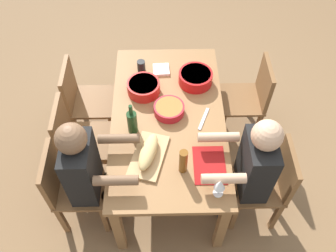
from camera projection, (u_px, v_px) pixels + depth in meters
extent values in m
plane|color=brown|center=(168.00, 166.00, 3.46)|extent=(8.00, 8.00, 0.00)
cube|color=olive|center=(168.00, 119.00, 2.89)|extent=(1.61, 0.90, 0.04)
cube|color=olive|center=(222.00, 226.00, 2.74)|extent=(0.07, 0.07, 0.70)
cube|color=olive|center=(205.00, 83.00, 3.64)|extent=(0.07, 0.07, 0.70)
cube|color=olive|center=(118.00, 228.00, 2.73)|extent=(0.07, 0.07, 0.70)
cube|color=olive|center=(128.00, 84.00, 3.63)|extent=(0.07, 0.07, 0.70)
cube|color=brown|center=(241.00, 100.00, 3.39)|extent=(0.40, 0.40, 0.03)
cube|color=brown|center=(265.00, 83.00, 3.22)|extent=(0.38, 0.04, 0.40)
cube|color=brown|center=(222.00, 129.00, 3.47)|extent=(0.04, 0.04, 0.42)
cube|color=brown|center=(218.00, 102.00, 3.67)|extent=(0.04, 0.04, 0.42)
cube|color=brown|center=(257.00, 128.00, 3.47)|extent=(0.04, 0.04, 0.42)
cube|color=brown|center=(252.00, 101.00, 3.68)|extent=(0.04, 0.04, 0.42)
cube|color=brown|center=(93.00, 102.00, 3.38)|extent=(0.40, 0.40, 0.03)
cube|color=brown|center=(68.00, 86.00, 3.20)|extent=(0.38, 0.04, 0.40)
cube|color=brown|center=(115.00, 103.00, 3.66)|extent=(0.04, 0.04, 0.42)
cube|color=brown|center=(113.00, 131.00, 3.45)|extent=(0.04, 0.04, 0.42)
cube|color=brown|center=(82.00, 104.00, 3.66)|extent=(0.04, 0.04, 0.42)
cube|color=brown|center=(77.00, 131.00, 3.45)|extent=(0.04, 0.04, 0.42)
cube|color=brown|center=(81.00, 187.00, 2.84)|extent=(0.40, 0.40, 0.03)
cube|color=brown|center=(51.00, 174.00, 2.67)|extent=(0.38, 0.04, 0.40)
cube|color=brown|center=(108.00, 182.00, 3.12)|extent=(0.04, 0.04, 0.42)
cube|color=brown|center=(105.00, 219.00, 2.92)|extent=(0.04, 0.04, 0.42)
cube|color=brown|center=(69.00, 182.00, 3.12)|extent=(0.04, 0.04, 0.42)
cube|color=brown|center=(62.00, 220.00, 2.91)|extent=(0.04, 0.04, 0.42)
cylinder|color=#2D2D38|center=(113.00, 190.00, 3.06)|extent=(0.11, 0.11, 0.45)
cylinder|color=#2D2D38|center=(112.00, 208.00, 2.96)|extent=(0.11, 0.11, 0.45)
cube|color=black|center=(82.00, 168.00, 2.61)|extent=(0.34, 0.20, 0.55)
cylinder|color=brown|center=(119.00, 139.00, 2.62)|extent=(0.07, 0.30, 0.07)
cylinder|color=brown|center=(116.00, 180.00, 2.41)|extent=(0.07, 0.30, 0.07)
sphere|color=brown|center=(71.00, 139.00, 2.32)|extent=(0.21, 0.21, 0.21)
cube|color=brown|center=(88.00, 141.00, 3.11)|extent=(0.40, 0.40, 0.03)
cube|color=brown|center=(60.00, 126.00, 2.94)|extent=(0.38, 0.04, 0.40)
cube|color=brown|center=(112.00, 139.00, 3.39)|extent=(0.04, 0.04, 0.42)
cube|color=brown|center=(109.00, 171.00, 3.18)|extent=(0.04, 0.04, 0.42)
cube|color=brown|center=(76.00, 140.00, 3.39)|extent=(0.04, 0.04, 0.42)
cube|color=brown|center=(70.00, 172.00, 3.18)|extent=(0.04, 0.04, 0.42)
cube|color=brown|center=(257.00, 184.00, 2.85)|extent=(0.40, 0.40, 0.03)
cube|color=brown|center=(287.00, 170.00, 2.69)|extent=(0.38, 0.04, 0.40)
cube|color=brown|center=(234.00, 217.00, 2.93)|extent=(0.04, 0.04, 0.42)
cube|color=brown|center=(229.00, 180.00, 3.13)|extent=(0.04, 0.04, 0.42)
cube|color=brown|center=(276.00, 216.00, 2.93)|extent=(0.04, 0.04, 0.42)
cube|color=brown|center=(268.00, 179.00, 3.14)|extent=(0.04, 0.04, 0.42)
cylinder|color=#2D2D38|center=(227.00, 206.00, 2.97)|extent=(0.11, 0.11, 0.45)
cylinder|color=#2D2D38|center=(224.00, 188.00, 3.07)|extent=(0.11, 0.11, 0.45)
cube|color=black|center=(256.00, 165.00, 2.62)|extent=(0.34, 0.20, 0.55)
cylinder|color=tan|center=(224.00, 179.00, 2.42)|extent=(0.07, 0.30, 0.07)
cylinder|color=tan|center=(218.00, 137.00, 2.63)|extent=(0.07, 0.30, 0.07)
sphere|color=tan|center=(267.00, 135.00, 2.33)|extent=(0.21, 0.21, 0.21)
cylinder|color=red|center=(144.00, 87.00, 3.00)|extent=(0.27, 0.27, 0.10)
cylinder|color=beige|center=(143.00, 85.00, 2.98)|extent=(0.24, 0.24, 0.04)
cylinder|color=#B21923|center=(169.00, 109.00, 2.88)|extent=(0.24, 0.24, 0.07)
cylinder|color=orange|center=(169.00, 107.00, 2.86)|extent=(0.21, 0.21, 0.03)
cylinder|color=red|center=(195.00, 78.00, 3.07)|extent=(0.29, 0.29, 0.11)
cylinder|color=#2D7028|center=(196.00, 75.00, 3.04)|extent=(0.25, 0.25, 0.04)
cube|color=tan|center=(149.00, 156.00, 2.64)|extent=(0.44, 0.32, 0.02)
ellipsoid|color=tan|center=(148.00, 152.00, 2.60)|extent=(0.34, 0.19, 0.09)
cylinder|color=#193819|center=(132.00, 123.00, 2.72)|extent=(0.08, 0.08, 0.20)
cylinder|color=#193819|center=(131.00, 110.00, 2.60)|extent=(0.03, 0.03, 0.09)
cylinder|color=brown|center=(183.00, 161.00, 2.50)|extent=(0.06, 0.06, 0.22)
cylinder|color=silver|center=(218.00, 193.00, 2.47)|extent=(0.07, 0.07, 0.01)
cylinder|color=silver|center=(219.00, 190.00, 2.44)|extent=(0.01, 0.01, 0.07)
cone|color=silver|center=(220.00, 184.00, 2.38)|extent=(0.08, 0.08, 0.08)
cylinder|color=black|center=(141.00, 66.00, 3.15)|extent=(0.07, 0.07, 0.11)
cube|color=maroon|center=(209.00, 165.00, 2.61)|extent=(0.32, 0.23, 0.01)
cube|color=silver|center=(204.00, 119.00, 2.86)|extent=(0.22, 0.11, 0.01)
cube|color=white|center=(161.00, 70.00, 3.18)|extent=(0.15, 0.15, 0.02)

